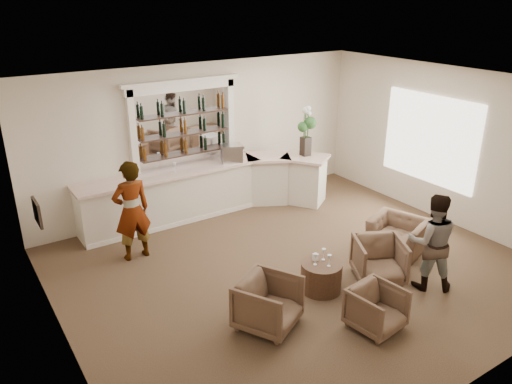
# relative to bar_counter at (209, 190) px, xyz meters

# --- Properties ---
(ground) EXTENTS (8.00, 8.00, 0.00)m
(ground) POSITION_rel_bar_counter_xyz_m (0.16, -3.00, -0.57)
(ground) COLOR brown
(ground) RESTS_ON ground
(room_shell) EXTENTS (8.04, 7.02, 3.32)m
(room_shell) POSITION_rel_bar_counter_xyz_m (0.33, -2.29, 1.77)
(room_shell) COLOR beige
(room_shell) RESTS_ON ground
(bar_counter) EXTENTS (5.72, 1.80, 1.14)m
(bar_counter) POSITION_rel_bar_counter_xyz_m (0.00, 0.00, 0.00)
(bar_counter) COLOR beige
(bar_counter) RESTS_ON ground
(back_bar_alcove) EXTENTS (2.64, 0.25, 3.00)m
(back_bar_alcove) POSITION_rel_bar_counter_xyz_m (-0.34, 0.41, 1.46)
(back_bar_alcove) COLOR white
(back_bar_alcove) RESTS_ON ground
(cocktail_table) EXTENTS (0.69, 0.69, 0.50)m
(cocktail_table) POSITION_rel_bar_counter_xyz_m (0.09, -3.76, -0.32)
(cocktail_table) COLOR #513323
(cocktail_table) RESTS_ON ground
(sommelier) EXTENTS (0.71, 0.48, 1.91)m
(sommelier) POSITION_rel_bar_counter_xyz_m (-2.12, -0.98, 0.38)
(sommelier) COLOR gray
(sommelier) RESTS_ON ground
(guest) EXTENTS (1.04, 1.02, 1.70)m
(guest) POSITION_rel_bar_counter_xyz_m (1.66, -4.66, 0.27)
(guest) COLOR gray
(guest) RESTS_ON ground
(armchair_left) EXTENTS (1.15, 1.16, 0.78)m
(armchair_left) POSITION_rel_bar_counter_xyz_m (-1.21, -4.08, -0.18)
(armchair_left) COLOR brown
(armchair_left) RESTS_ON ground
(armchair_center) EXTENTS (0.80, 0.82, 0.67)m
(armchair_center) POSITION_rel_bar_counter_xyz_m (0.10, -5.00, -0.24)
(armchair_center) COLOR brown
(armchair_center) RESTS_ON ground
(armchair_right) EXTENTS (1.10, 1.11, 0.76)m
(armchair_right) POSITION_rel_bar_counter_xyz_m (1.14, -4.05, -0.20)
(armchair_right) COLOR brown
(armchair_right) RESTS_ON ground
(armchair_far) EXTENTS (1.17, 1.24, 0.65)m
(armchair_far) POSITION_rel_bar_counter_xyz_m (2.22, -3.50, -0.25)
(armchair_far) COLOR brown
(armchair_far) RESTS_ON ground
(espresso_machine) EXTENTS (0.55, 0.50, 0.39)m
(espresso_machine) POSITION_rel_bar_counter_xyz_m (0.59, -0.01, 0.76)
(espresso_machine) COLOR silver
(espresso_machine) RESTS_ON bar_counter
(flower_vase) EXTENTS (0.31, 0.31, 1.16)m
(flower_vase) POSITION_rel_bar_counter_xyz_m (2.26, -0.55, 1.22)
(flower_vase) COLOR black
(flower_vase) RESTS_ON bar_counter
(wine_glass_bar_left) EXTENTS (0.07, 0.07, 0.21)m
(wine_glass_bar_left) POSITION_rel_bar_counter_xyz_m (-0.77, 0.05, 0.67)
(wine_glass_bar_left) COLOR white
(wine_glass_bar_left) RESTS_ON bar_counter
(wine_glass_bar_right) EXTENTS (0.07, 0.07, 0.21)m
(wine_glass_bar_right) POSITION_rel_bar_counter_xyz_m (0.56, -0.04, 0.67)
(wine_glass_bar_right) COLOR white
(wine_glass_bar_right) RESTS_ON bar_counter
(wine_glass_tbl_a) EXTENTS (0.07, 0.07, 0.21)m
(wine_glass_tbl_a) POSITION_rel_bar_counter_xyz_m (-0.03, -3.73, 0.03)
(wine_glass_tbl_a) COLOR white
(wine_glass_tbl_a) RESTS_ON cocktail_table
(wine_glass_tbl_b) EXTENTS (0.07, 0.07, 0.21)m
(wine_glass_tbl_b) POSITION_rel_bar_counter_xyz_m (0.19, -3.68, 0.03)
(wine_glass_tbl_b) COLOR white
(wine_glass_tbl_b) RESTS_ON cocktail_table
(wine_glass_tbl_c) EXTENTS (0.07, 0.07, 0.21)m
(wine_glass_tbl_c) POSITION_rel_bar_counter_xyz_m (0.13, -3.89, 0.03)
(wine_glass_tbl_c) COLOR white
(wine_glass_tbl_c) RESTS_ON cocktail_table
(napkin_holder) EXTENTS (0.08, 0.08, 0.12)m
(napkin_holder) POSITION_rel_bar_counter_xyz_m (0.07, -3.62, -0.01)
(napkin_holder) COLOR white
(napkin_holder) RESTS_ON cocktail_table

